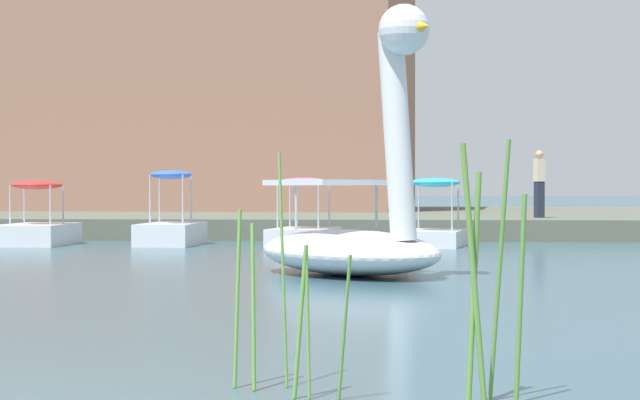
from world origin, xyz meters
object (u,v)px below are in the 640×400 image
(pedal_boat_cyan, at_px, (435,224))
(pedal_boat_blue, at_px, (171,226))
(pedal_boat_red, at_px, (37,227))
(person_on_path, at_px, (539,183))
(swan_boat, at_px, (356,225))
(pedal_boat_pink, at_px, (304,224))

(pedal_boat_cyan, xyz_separation_m, pedal_boat_blue, (-5.83, 0.14, -0.07))
(pedal_boat_cyan, relative_size, pedal_boat_red, 0.98)
(pedal_boat_red, bearing_deg, person_on_path, 20.62)
(swan_boat, distance_m, person_on_path, 13.42)
(swan_boat, bearing_deg, pedal_boat_blue, 117.60)
(pedal_boat_cyan, relative_size, person_on_path, 1.34)
(pedal_boat_blue, bearing_deg, person_on_path, 26.17)
(pedal_boat_cyan, distance_m, person_on_path, 5.24)
(pedal_boat_pink, height_order, person_on_path, person_on_path)
(pedal_boat_pink, height_order, pedal_boat_red, pedal_boat_pink)
(pedal_boat_pink, relative_size, pedal_boat_red, 0.99)
(swan_boat, relative_size, pedal_boat_blue, 1.64)
(pedal_boat_pink, xyz_separation_m, pedal_boat_red, (-5.94, -0.26, -0.07))
(pedal_boat_red, relative_size, person_on_path, 1.37)
(swan_boat, bearing_deg, pedal_boat_pink, 99.89)
(pedal_boat_pink, height_order, pedal_boat_blue, pedal_boat_blue)
(person_on_path, bearing_deg, pedal_boat_pink, -143.97)
(pedal_boat_blue, height_order, pedal_boat_red, pedal_boat_blue)
(swan_boat, height_order, pedal_boat_cyan, swan_boat)
(pedal_boat_cyan, height_order, pedal_boat_red, pedal_boat_cyan)
(swan_boat, xyz_separation_m, pedal_boat_pink, (-1.51, 8.66, -0.25))
(pedal_boat_blue, bearing_deg, pedal_boat_pink, 2.34)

